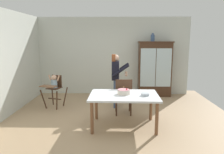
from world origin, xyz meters
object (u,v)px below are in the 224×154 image
high_chair_with_toddler (54,85)px  ceramic_vase (153,38)px  adult_person (116,74)px  dining_table (124,98)px  birthday_cake (124,92)px  serving_bowl (145,94)px  china_cabinet (155,69)px  dining_chair_far_side (124,94)px

high_chair_with_toddler → ceramic_vase: bearing=42.5°
adult_person → high_chair_with_toddler: bearing=93.4°
dining_table → birthday_cake: (-0.01, 0.04, 0.14)m
adult_person → serving_bowl: adult_person is taller
high_chair_with_toddler → adult_person: size_ratio=0.62×
adult_person → serving_bowl: (0.65, -1.45, -0.20)m
ceramic_vase → dining_table: (-1.03, -2.71, -1.34)m
china_cabinet → high_chair_with_toddler: size_ratio=1.97×
china_cabinet → birthday_cake: china_cabinet is taller
birthday_cake → dining_chair_far_side: bearing=88.5°
birthday_cake → high_chair_with_toddler: bearing=146.7°
high_chair_with_toddler → adult_person: 1.79m
adult_person → dining_table: adult_person is taller
dining_table → serving_bowl: 0.47m
ceramic_vase → adult_person: 2.08m
serving_bowl → dining_chair_far_side: size_ratio=0.19×
china_cabinet → adult_person: 1.87m
high_chair_with_toddler → birthday_cake: (1.95, -1.28, 0.14)m
adult_person → ceramic_vase: bearing=-40.7°
high_chair_with_toddler → birthday_cake: bearing=-15.7°
ceramic_vase → high_chair_with_toddler: ceramic_vase is taller
adult_person → serving_bowl: bearing=-154.3°
adult_person → dining_chair_far_side: bearing=-160.6°
serving_bowl → ceramic_vase: bearing=78.4°
dining_table → dining_chair_far_side: size_ratio=1.59×
birthday_cake → dining_chair_far_side: 0.73m
ceramic_vase → serving_bowl: 3.10m
adult_person → dining_table: (0.19, -1.37, -0.32)m
china_cabinet → dining_table: (-1.13, -2.70, -0.29)m
dining_table → dining_chair_far_side: (0.01, 0.73, -0.10)m
birthday_cake → china_cabinet: bearing=66.9°
serving_bowl → adult_person: bearing=113.9°
adult_person → china_cabinet: bearing=-43.1°
ceramic_vase → dining_chair_far_side: (-1.01, -1.98, -1.44)m
dining_chair_far_side → serving_bowl: bearing=116.4°
adult_person → dining_table: size_ratio=1.00×
china_cabinet → high_chair_with_toddler: china_cabinet is taller
dining_table → dining_chair_far_side: 0.74m
china_cabinet → birthday_cake: bearing=-113.1°
birthday_cake → serving_bowl: 0.48m
ceramic_vase → high_chair_with_toddler: (-2.98, -1.38, -1.34)m
high_chair_with_toddler → adult_person: (1.77, 0.05, 0.31)m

